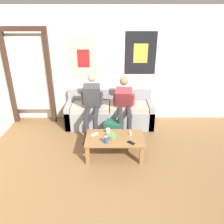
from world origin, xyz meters
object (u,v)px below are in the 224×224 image
at_px(drink_can_blue, 106,140).
at_px(cell_phone, 131,143).
at_px(couch, 110,113).
at_px(pillar_candle, 108,131).
at_px(person_seated_adult, 92,103).
at_px(game_controller_near_left, 95,134).
at_px(game_controller_near_right, 130,133).
at_px(backpack, 114,131).
at_px(ceramic_bowl, 112,136).
at_px(person_seated_teen, 124,104).
at_px(coffee_table, 115,140).

xyz_separation_m(drink_can_blue, cell_phone, (0.42, -0.01, -0.06)).
bearing_deg(couch, pillar_candle, -91.10).
xyz_separation_m(person_seated_adult, cell_phone, (0.75, -1.07, -0.29)).
relative_size(game_controller_near_left, game_controller_near_right, 0.88).
bearing_deg(backpack, ceramic_bowl, -93.20).
relative_size(person_seated_adult, ceramic_bowl, 6.50).
height_order(couch, ceramic_bowl, couch).
xyz_separation_m(person_seated_adult, person_seated_teen, (0.68, 0.03, -0.03)).
distance_m(person_seated_adult, ceramic_bowl, 1.02).
xyz_separation_m(game_controller_near_right, cell_phone, (-0.01, -0.32, -0.01)).
bearing_deg(coffee_table, couch, 94.50).
xyz_separation_m(coffee_table, pillar_candle, (-0.12, 0.15, 0.11)).
xyz_separation_m(person_seated_teen, cell_phone, (0.07, -1.10, -0.26)).
bearing_deg(coffee_table, pillar_candle, 129.25).
distance_m(coffee_table, drink_can_blue, 0.27).
relative_size(pillar_candle, game_controller_near_right, 0.72).
relative_size(couch, pillar_candle, 18.66).
xyz_separation_m(ceramic_bowl, game_controller_near_left, (-0.31, 0.11, -0.03)).
distance_m(pillar_candle, drink_can_blue, 0.33).
bearing_deg(person_seated_teen, cell_phone, -86.44).
relative_size(coffee_table, pillar_candle, 9.88).
height_order(pillar_candle, game_controller_near_left, pillar_candle).
height_order(couch, drink_can_blue, couch).
bearing_deg(game_controller_near_left, game_controller_near_right, 4.06).
bearing_deg(ceramic_bowl, pillar_candle, 113.14).
xyz_separation_m(coffee_table, backpack, (-0.02, 0.57, -0.13)).
distance_m(person_seated_teen, game_controller_near_left, 1.03).
xyz_separation_m(backpack, game_controller_near_right, (0.30, -0.44, 0.21)).
xyz_separation_m(person_seated_teen, game_controller_near_left, (-0.57, -0.82, -0.26)).
bearing_deg(drink_can_blue, person_seated_teen, 71.89).
height_order(person_seated_adult, pillar_candle, person_seated_adult).
height_order(coffee_table, drink_can_blue, drink_can_blue).
relative_size(ceramic_bowl, game_controller_near_right, 1.32).
relative_size(ceramic_bowl, game_controller_near_left, 1.50).
relative_size(couch, game_controller_near_right, 13.44).
bearing_deg(drink_can_blue, cell_phone, -0.84).
distance_m(backpack, game_controller_near_left, 0.63).
xyz_separation_m(person_seated_adult, pillar_candle, (0.35, -0.73, -0.25)).
bearing_deg(coffee_table, backpack, 91.53).
xyz_separation_m(person_seated_adult, ceramic_bowl, (0.42, -0.90, -0.26)).
relative_size(couch, person_seated_adult, 1.57).
height_order(person_seated_adult, game_controller_near_right, person_seated_adult).
bearing_deg(drink_can_blue, pillar_candle, 85.04).
distance_m(person_seated_teen, backpack, 0.61).
distance_m(backpack, game_controller_near_right, 0.57).
distance_m(ceramic_bowl, pillar_candle, 0.18).
bearing_deg(person_seated_adult, couch, 44.90).
relative_size(coffee_table, drink_can_blue, 8.34).
bearing_deg(drink_can_blue, coffee_table, 51.01).
relative_size(couch, ceramic_bowl, 10.18).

